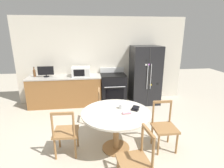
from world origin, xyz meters
TOP-DOWN VIEW (x-y plane):
  - ground_plane at (0.00, 0.00)m, footprint 14.00×14.00m
  - back_wall at (0.00, 2.65)m, footprint 5.20×0.10m
  - kitchen_counter at (-1.15, 2.29)m, footprint 2.13×0.64m
  - refrigerator at (1.27, 2.22)m, footprint 0.85×0.76m
  - oven_range at (0.29, 2.26)m, footprint 0.74×0.68m
  - microwave at (-0.66, 2.27)m, footprint 0.53×0.38m
  - countertop_tv at (-1.66, 2.30)m, footprint 0.44×0.16m
  - counter_bottle at (-2.00, 2.36)m, footprint 0.07×0.07m
  - dining_table at (0.04, 0.01)m, footprint 1.25×1.25m
  - dining_chair_far at (-0.05, 0.91)m, footprint 0.43×0.43m
  - dining_chair_left at (-0.87, -0.03)m, footprint 0.44×0.44m
  - dining_chair_near at (0.18, -0.89)m, footprint 0.46×0.46m
  - dining_chair_right at (0.94, -0.07)m, footprint 0.42×0.42m
  - candle_glass at (0.16, 0.14)m, footprint 0.09×0.09m
  - folded_napkin at (0.21, -0.10)m, footprint 0.15×0.06m
  - wallet at (0.40, 0.05)m, footprint 0.17×0.17m

SIDE VIEW (x-z plane):
  - ground_plane at x=0.00m, z-range 0.00..0.00m
  - dining_chair_far at x=-0.05m, z-range -0.02..0.89m
  - dining_chair_left at x=-0.87m, z-range -0.02..0.89m
  - dining_chair_near at x=0.18m, z-range -0.02..0.89m
  - dining_chair_right at x=0.94m, z-range -0.02..0.89m
  - kitchen_counter at x=-1.15m, z-range 0.00..0.90m
  - oven_range at x=0.29m, z-range -0.07..1.01m
  - dining_table at x=0.04m, z-range 0.24..1.00m
  - folded_napkin at x=0.21m, z-range 0.76..0.81m
  - wallet at x=0.40m, z-range 0.75..0.82m
  - candle_glass at x=0.16m, z-range 0.75..0.85m
  - refrigerator at x=1.27m, z-range 0.00..1.76m
  - counter_bottle at x=-2.00m, z-range 0.87..1.16m
  - microwave at x=-0.66m, z-range 0.90..1.17m
  - countertop_tv at x=-1.66m, z-range 0.91..1.22m
  - back_wall at x=0.00m, z-range 0.00..2.60m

